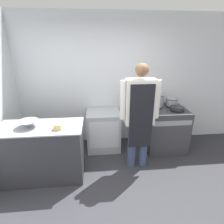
# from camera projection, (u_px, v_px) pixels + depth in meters

# --- Properties ---
(ground_plane) EXTENTS (14.00, 14.00, 0.00)m
(ground_plane) POSITION_uv_depth(u_px,v_px,m) (110.00, 210.00, 2.33)
(ground_plane) COLOR #2D2D33
(wall_back) EXTENTS (8.00, 0.05, 2.70)m
(wall_back) POSITION_uv_depth(u_px,v_px,m) (102.00, 82.00, 3.69)
(wall_back) COLOR silver
(wall_back) RESTS_ON ground_plane
(prep_counter) EXTENTS (1.32, 0.64, 0.91)m
(prep_counter) POSITION_uv_depth(u_px,v_px,m) (43.00, 152.00, 2.83)
(prep_counter) COLOR #2D2D33
(prep_counter) RESTS_ON ground_plane
(stove) EXTENTS (0.80, 0.77, 0.90)m
(stove) POSITION_uv_depth(u_px,v_px,m) (164.00, 128.00, 3.69)
(stove) COLOR #38383D
(stove) RESTS_ON ground_plane
(fridge_unit) EXTENTS (0.67, 0.62, 0.81)m
(fridge_unit) POSITION_uv_depth(u_px,v_px,m) (104.00, 130.00, 3.68)
(fridge_unit) COLOR #A8ADB2
(fridge_unit) RESTS_ON ground_plane
(person_cook) EXTENTS (0.65, 0.24, 1.83)m
(person_cook) POSITION_uv_depth(u_px,v_px,m) (140.00, 112.00, 2.87)
(person_cook) COLOR #38476B
(person_cook) RESTS_ON ground_plane
(mixing_bowl) EXTENTS (0.31, 0.31, 0.11)m
(mixing_bowl) POSITION_uv_depth(u_px,v_px,m) (28.00, 124.00, 2.63)
(mixing_bowl) COLOR gray
(mixing_bowl) RESTS_ON prep_counter
(plastic_tub) EXTENTS (0.10, 0.10, 0.08)m
(plastic_tub) POSITION_uv_depth(u_px,v_px,m) (58.00, 127.00, 2.56)
(plastic_tub) COLOR #D8B266
(plastic_tub) RESTS_ON prep_counter
(stock_pot) EXTENTS (0.30, 0.30, 0.27)m
(stock_pot) POSITION_uv_depth(u_px,v_px,m) (156.00, 99.00, 3.59)
(stock_pot) COLOR gray
(stock_pot) RESTS_ON stove
(saute_pan) EXTENTS (0.28, 0.28, 0.06)m
(saute_pan) POSITION_uv_depth(u_px,v_px,m) (177.00, 108.00, 3.41)
(saute_pan) COLOR #262628
(saute_pan) RESTS_ON stove
(sauce_pot) EXTENTS (0.24, 0.24, 0.17)m
(sauce_pot) POSITION_uv_depth(u_px,v_px,m) (172.00, 101.00, 3.64)
(sauce_pot) COLOR gray
(sauce_pot) RESTS_ON stove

